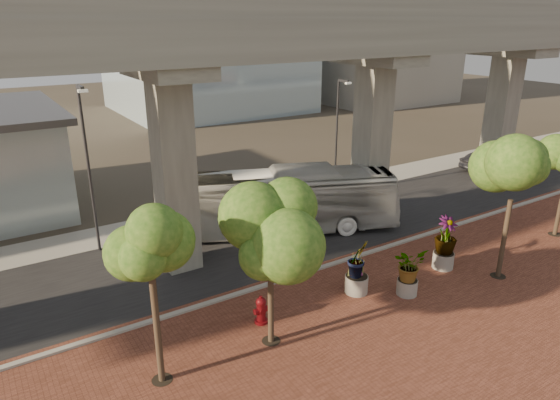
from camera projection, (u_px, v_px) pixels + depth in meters
ground at (305, 252)px, 25.83m from camera, size 160.00×160.00×0.00m
brick_plaza at (423, 327)px, 19.48m from camera, size 70.00×13.00×0.06m
asphalt_road at (284, 238)px, 27.40m from camera, size 90.00×8.00×0.04m
curb_strip at (329, 266)px, 24.21m from camera, size 70.00×0.25×0.16m
far_sidewalk at (237, 208)px, 31.76m from camera, size 90.00×3.00×0.06m
transit_viaduct at (285, 105)px, 24.91m from camera, size 72.00×5.60×12.40m
midrise_block at (381, 13)px, 69.38m from camera, size 18.00×16.00×24.00m
transit_bus at (282, 201)px, 27.75m from camera, size 12.99×7.73×3.57m
parked_car at (487, 162)px, 39.35m from camera, size 4.42×2.29×1.39m
fire_hydrant at (261, 310)px, 19.55m from camera, size 0.59×0.53×1.18m
planter_front at (409, 267)px, 21.31m from camera, size 1.99×1.99×2.19m
planter_right at (446, 238)px, 23.54m from camera, size 2.44×2.44×2.61m
planter_left at (358, 261)px, 21.41m from camera, size 2.24×2.24×2.47m
street_tree_far_west at (149, 248)px, 14.93m from camera, size 3.36×3.36×6.42m
street_tree_near_west at (270, 231)px, 17.07m from camera, size 3.86×3.86×6.27m
street_tree_near_east at (515, 177)px, 21.62m from camera, size 3.66×3.66×6.54m
streetlamp_west at (88, 159)px, 24.17m from camera, size 0.42×1.23×8.47m
streetlamp_east at (338, 129)px, 32.77m from camera, size 0.38×1.12×7.70m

